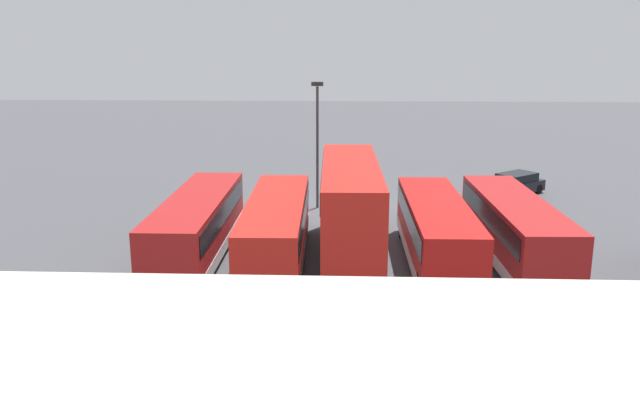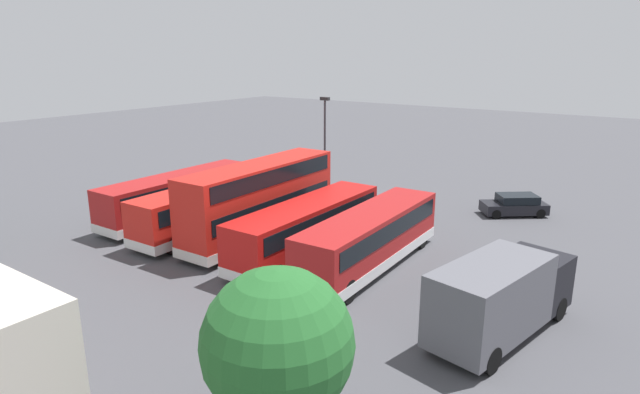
% 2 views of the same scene
% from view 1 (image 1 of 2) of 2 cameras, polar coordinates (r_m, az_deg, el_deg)
% --- Properties ---
extents(ground_plane, '(140.00, 140.00, 0.00)m').
position_cam_1_polar(ground_plane, '(40.52, 2.82, -0.52)').
color(ground_plane, '#47474C').
extents(bus_single_deck_near_end, '(2.92, 11.17, 2.95)m').
position_cam_1_polar(bus_single_deck_near_end, '(30.61, 16.97, -2.71)').
color(bus_single_deck_near_end, '#A51919').
rests_on(bus_single_deck_near_end, ground).
extents(bus_single_deck_second, '(2.69, 11.00, 2.95)m').
position_cam_1_polar(bus_single_deck_second, '(29.40, 10.32, -2.99)').
color(bus_single_deck_second, '#B71411').
rests_on(bus_single_deck_second, ground).
extents(bus_double_decker_third, '(2.83, 11.39, 4.55)m').
position_cam_1_polar(bus_double_decker_third, '(29.49, 2.71, -1.06)').
color(bus_double_decker_third, red).
rests_on(bus_double_decker_third, ground).
extents(bus_single_deck_fourth, '(2.85, 11.41, 2.95)m').
position_cam_1_polar(bus_single_deck_fourth, '(29.34, -3.92, -2.83)').
color(bus_single_deck_fourth, red).
rests_on(bus_single_deck_fourth, ground).
extents(bus_single_deck_fifth, '(2.69, 11.50, 2.95)m').
position_cam_1_polar(bus_single_deck_fifth, '(30.41, -10.87, -2.45)').
color(bus_single_deck_fifth, '#A51919').
rests_on(bus_single_deck_fifth, ground).
extents(car_hatchback_silver, '(4.44, 4.04, 1.43)m').
position_cam_1_polar(car_hatchback_silver, '(44.48, 16.99, 1.11)').
color(car_hatchback_silver, black).
rests_on(car_hatchback_silver, ground).
extents(lamp_post_tall, '(0.70, 0.30, 7.64)m').
position_cam_1_polar(lamp_post_tall, '(38.41, -0.23, 5.54)').
color(lamp_post_tall, '#38383D').
rests_on(lamp_post_tall, ground).
extents(waste_bin_yellow, '(0.60, 0.60, 0.95)m').
position_cam_1_polar(waste_bin_yellow, '(40.50, -7.33, 0.07)').
color(waste_bin_yellow, yellow).
rests_on(waste_bin_yellow, ground).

